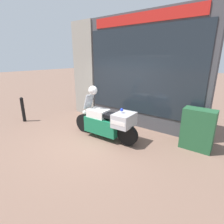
{
  "coord_description": "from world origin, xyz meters",
  "views": [
    {
      "loc": [
        3.37,
        -3.52,
        2.43
      ],
      "look_at": [
        0.05,
        0.86,
        0.71
      ],
      "focal_mm": 28.0,
      "sensor_mm": 36.0,
      "label": 1
    }
  ],
  "objects": [
    {
      "name": "street_bollard",
      "position": [
        -3.35,
        -0.42,
        0.5
      ],
      "size": [
        0.13,
        0.13,
        0.98
      ],
      "color": "black",
      "rests_on": "ground"
    },
    {
      "name": "window_display",
      "position": [
        0.47,
        2.03,
        0.5
      ],
      "size": [
        3.91,
        0.3,
        2.11
      ],
      "color": "slate",
      "rests_on": "ground"
    },
    {
      "name": "shop_building",
      "position": [
        -0.44,
        2.0,
        1.92
      ],
      "size": [
        5.46,
        0.55,
        3.82
      ],
      "color": "#424247",
      "rests_on": "ground"
    },
    {
      "name": "utility_cabinet",
      "position": [
        2.58,
        1.35,
        0.57
      ],
      "size": [
        0.8,
        0.42,
        1.14
      ],
      "primitive_type": "cube",
      "color": "#235633",
      "rests_on": "ground"
    },
    {
      "name": "ground_plane",
      "position": [
        0.0,
        0.0,
        0.0
      ],
      "size": [
        60.0,
        60.0,
        0.0
      ],
      "primitive_type": "plane",
      "color": "#7A5B4C"
    },
    {
      "name": "white_helmet",
      "position": [
        -0.29,
        0.34,
        1.47
      ],
      "size": [
        0.28,
        0.28,
        0.28
      ],
      "primitive_type": "sphere",
      "color": "white",
      "rests_on": "paramedic_motorcycle"
    },
    {
      "name": "paramedic_motorcycle",
      "position": [
        0.25,
        0.36,
        0.54
      ],
      "size": [
        2.31,
        0.69,
        1.33
      ],
      "rotation": [
        0.0,
        0.0,
        3.18
      ],
      "color": "black",
      "rests_on": "ground"
    }
  ]
}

